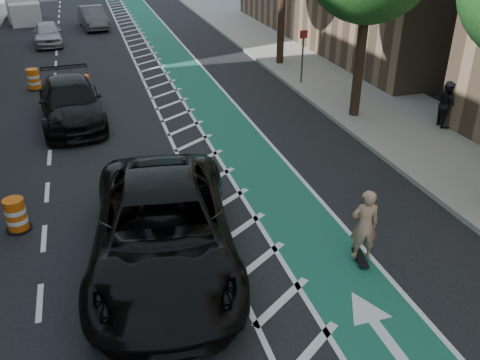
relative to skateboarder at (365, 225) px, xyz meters
name	(u,v)px	position (x,y,z in m)	size (l,w,h in m)	color
ground	(194,274)	(-3.70, 0.62, -0.96)	(120.00, 120.00, 0.00)	black
bike_lane	(214,110)	(-0.70, 10.62, -0.95)	(2.00, 90.00, 0.01)	#1A5D42
buffer_strip	(177,114)	(-2.20, 10.62, -0.95)	(1.40, 90.00, 0.01)	silver
sidewalk_right	(360,93)	(5.80, 10.62, -0.88)	(5.00, 90.00, 0.15)	gray
curb_right	(307,98)	(3.35, 10.62, -0.88)	(0.12, 90.00, 0.16)	gray
sign_post	(302,56)	(3.90, 12.62, 0.39)	(0.35, 0.08, 2.47)	#4C4C4C
skateboard	(360,258)	(0.00, 0.00, -0.88)	(0.38, 0.79, 0.10)	black
skateboarder	(365,225)	(0.00, 0.00, 0.00)	(0.62, 0.41, 1.71)	tan
suv_near	(163,230)	(-4.23, 1.16, -0.05)	(3.02, 6.56, 1.82)	black
suv_far	(71,102)	(-6.10, 10.91, -0.18)	(2.17, 5.35, 1.55)	black
car_silver	(48,33)	(-7.33, 24.57, -0.30)	(1.56, 3.88, 1.32)	#AAABB0
car_grey	(93,17)	(-4.53, 28.83, -0.25)	(1.51, 4.32, 1.42)	#4F4F53
pedestrian	(447,104)	(6.73, 6.21, 0.02)	(0.81, 0.63, 1.66)	black
box_truck	(23,8)	(-9.21, 32.90, -0.04)	(2.72, 5.01, 1.99)	silver
barrel_a	(16,216)	(-7.50, 3.62, -0.56)	(0.63, 0.63, 0.85)	#DE580B
barrel_b	(84,87)	(-5.57, 13.86, -0.53)	(0.67, 0.67, 0.91)	orange
barrel_c	(34,80)	(-7.70, 15.56, -0.52)	(0.67, 0.67, 0.92)	orange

